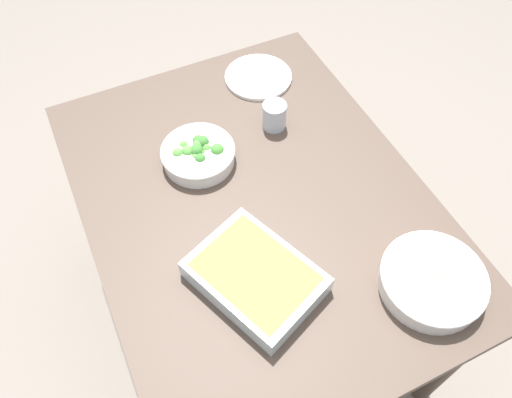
# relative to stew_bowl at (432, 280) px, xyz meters

# --- Properties ---
(ground_plane) EXTENTS (6.00, 6.00, 0.00)m
(ground_plane) POSITION_rel_stew_bowl_xyz_m (0.42, 0.27, -0.77)
(ground_plane) COLOR slate
(dining_table) EXTENTS (1.20, 0.90, 0.74)m
(dining_table) POSITION_rel_stew_bowl_xyz_m (0.42, 0.27, -0.12)
(dining_table) COLOR #4C3D33
(dining_table) RESTS_ON ground_plane
(stew_bowl) EXTENTS (0.26, 0.26, 0.06)m
(stew_bowl) POSITION_rel_stew_bowl_xyz_m (0.00, 0.00, 0.00)
(stew_bowl) COLOR silver
(stew_bowl) RESTS_ON dining_table
(broccoli_bowl) EXTENTS (0.21, 0.21, 0.07)m
(broccoli_bowl) POSITION_rel_stew_bowl_xyz_m (0.61, 0.36, -0.00)
(broccoli_bowl) COLOR silver
(broccoli_bowl) RESTS_ON dining_table
(baking_dish) EXTENTS (0.36, 0.32, 0.06)m
(baking_dish) POSITION_rel_stew_bowl_xyz_m (0.19, 0.38, 0.00)
(baking_dish) COLOR silver
(baking_dish) RESTS_ON dining_table
(drink_cup) EXTENTS (0.07, 0.07, 0.08)m
(drink_cup) POSITION_rel_stew_bowl_xyz_m (0.64, 0.10, 0.01)
(drink_cup) COLOR #B2BCC6
(drink_cup) RESTS_ON dining_table
(side_plate) EXTENTS (0.22, 0.22, 0.01)m
(side_plate) POSITION_rel_stew_bowl_xyz_m (0.85, 0.05, -0.03)
(side_plate) COLOR silver
(side_plate) RESTS_ON dining_table
(spoon_by_stew) EXTENTS (0.10, 0.16, 0.01)m
(spoon_by_stew) POSITION_rel_stew_bowl_xyz_m (0.02, 0.04, -0.03)
(spoon_by_stew) COLOR silver
(spoon_by_stew) RESTS_ON dining_table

